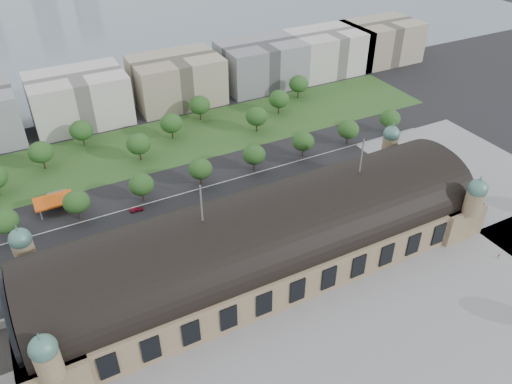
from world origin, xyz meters
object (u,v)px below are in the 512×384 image
petrol_station (56,199)px  traffic_car_4 (203,215)px  parked_car_1 (68,276)px  pedestrian_0 (498,256)px  traffic_car_6 (342,165)px  parked_car_2 (82,276)px  bus_east (257,205)px  parked_car_5 (102,262)px  traffic_car_2 (14,264)px  parked_car_3 (58,285)px  traffic_car_3 (137,209)px  bus_west (196,218)px  parked_car_6 (110,268)px  bus_mid (275,202)px  parked_car_0 (18,298)px  parked_car_4 (109,260)px

petrol_station → traffic_car_4: petrol_station is taller
parked_car_1 → pedestrian_0: pedestrian_0 is taller
traffic_car_6 → parked_car_2: size_ratio=1.04×
bus_east → traffic_car_4: bearing=82.4°
petrol_station → parked_car_1: bearing=-95.4°
parked_car_1 → parked_car_5: 11.36m
traffic_car_2 → parked_car_3: size_ratio=1.17×
traffic_car_4 → parked_car_5: bearing=-73.9°
traffic_car_3 → bus_west: 23.66m
traffic_car_3 → traffic_car_6: traffic_car_6 is taller
traffic_car_3 → traffic_car_4: traffic_car_3 is taller
traffic_car_6 → parked_car_6: (-103.31, -16.78, -0.09)m
traffic_car_3 → bus_mid: 51.89m
traffic_car_4 → parked_car_1: (-50.26, -9.22, -0.02)m
traffic_car_2 → bus_east: bus_east is taller
traffic_car_2 → parked_car_0: bearing=2.4°
bus_mid → parked_car_0: bearing=99.5°
traffic_car_4 → pedestrian_0: size_ratio=2.18×
parked_car_1 → bus_west: bus_west is taller
traffic_car_4 → bus_east: bus_east is taller
traffic_car_3 → parked_car_5: size_ratio=0.93×
petrol_station → parked_car_6: bearing=-78.6°
traffic_car_3 → parked_car_3: parked_car_3 is taller
parked_car_2 → parked_car_6: size_ratio=1.14×
parked_car_0 → parked_car_5: size_ratio=0.83×
traffic_car_3 → bus_east: 44.98m
traffic_car_3 → bus_east: bearing=-113.0°
parked_car_1 → bus_west: size_ratio=0.42×
traffic_car_4 → bus_mid: 27.39m
parked_car_3 → bus_mid: bearing=60.5°
petrol_station → bus_mid: (73.08, -38.28, -1.24)m
parked_car_5 → traffic_car_3: bearing=104.0°
traffic_car_3 → parked_car_6: bearing=150.9°
traffic_car_4 → bus_mid: (26.73, -5.88, 1.05)m
traffic_car_4 → bus_east: bearing=81.8°
petrol_station → bus_east: size_ratio=1.08×
traffic_car_2 → parked_car_3: 19.82m
parked_car_4 → traffic_car_2: bearing=-145.8°
parked_car_4 → bus_west: 34.09m
petrol_station → bus_east: bearing=-29.2°
traffic_car_3 → parked_car_5: parked_car_5 is taller
bus_west → pedestrian_0: bearing=-134.5°
parked_car_4 → bus_mid: size_ratio=0.32×
traffic_car_2 → parked_car_2: size_ratio=1.07×
traffic_car_6 → bus_mid: bearing=-76.8°
traffic_car_6 → parked_car_5: parked_car_5 is taller
traffic_car_3 → bus_west: (17.42, -15.99, 0.80)m
parked_car_3 → parked_car_0: bearing=-123.7°
parked_car_6 → bus_west: (34.10, 10.85, 0.88)m
traffic_car_6 → parked_car_3: bearing=-84.2°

